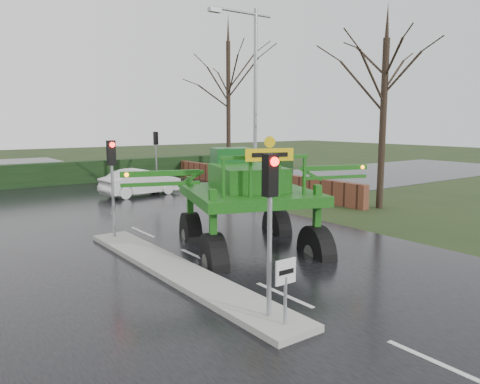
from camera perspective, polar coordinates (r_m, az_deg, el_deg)
ground at (r=11.59m, az=5.35°, el=-12.46°), size 140.00×140.00×0.00m
road_main at (r=19.89m, az=-14.16°, el=-3.75°), size 14.00×80.00×0.02m
road_cross at (r=25.46m, az=-19.27°, el=-1.32°), size 80.00×12.00×0.02m
median_island at (r=13.19m, az=-7.80°, el=-9.48°), size 1.20×10.00×0.16m
hedge_row at (r=33.04m, az=-23.42°, el=1.92°), size 44.00×0.90×1.50m
brick_wall at (r=30.09m, az=0.14°, el=1.75°), size 0.40×20.00×1.20m
keep_left_sign at (r=9.36m, az=5.57°, el=-10.76°), size 0.50×0.07×1.35m
traffic_signal_near at (r=9.34m, az=3.70°, el=-1.07°), size 0.26×0.33×3.52m
traffic_signal_mid at (r=16.72m, az=-15.35°, el=2.88°), size 0.26×0.33×3.52m
traffic_signal_far at (r=31.29m, az=-10.22°, el=5.54°), size 0.26×0.33×3.52m
street_light_right at (r=25.37m, az=1.33°, el=12.69°), size 3.85×0.30×10.00m
tree_right_near at (r=23.44m, az=17.14°, el=10.72°), size 5.60×5.60×9.64m
tree_right_far at (r=35.48m, az=-1.43°, el=12.32°), size 7.00×7.00×12.05m
crop_sprayer at (r=13.66m, az=-3.57°, el=0.36°), size 7.96×6.16×4.67m
white_sedan at (r=27.19m, az=-11.90°, el=-0.43°), size 4.73×2.06×1.51m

